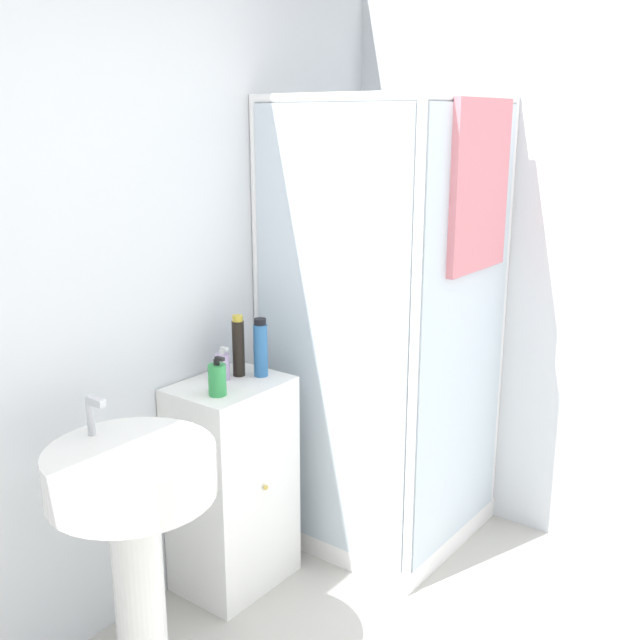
% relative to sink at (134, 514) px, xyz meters
% --- Properties ---
extents(wall_back, '(6.40, 0.06, 2.50)m').
position_rel_sink_xyz_m(wall_back, '(0.11, 0.41, 0.58)').
color(wall_back, silver).
rests_on(wall_back, ground_plane).
extents(shower_enclosure, '(0.80, 0.83, 1.94)m').
position_rel_sink_xyz_m(shower_enclosure, '(1.33, -0.10, -0.08)').
color(shower_enclosure, white).
rests_on(shower_enclosure, ground_plane).
extents(vanity_cabinet, '(0.44, 0.35, 0.86)m').
position_rel_sink_xyz_m(vanity_cabinet, '(0.65, 0.21, -0.24)').
color(vanity_cabinet, white).
rests_on(vanity_cabinet, ground_plane).
extents(sink, '(0.52, 0.52, 1.01)m').
position_rel_sink_xyz_m(sink, '(0.00, 0.00, 0.00)').
color(sink, white).
rests_on(sink, ground_plane).
extents(soap_dispenser, '(0.07, 0.07, 0.15)m').
position_rel_sink_xyz_m(soap_dispenser, '(0.53, 0.16, 0.25)').
color(soap_dispenser, green).
rests_on(soap_dispenser, vanity_cabinet).
extents(shampoo_bottle_tall_black, '(0.05, 0.05, 0.25)m').
position_rel_sink_xyz_m(shampoo_bottle_tall_black, '(0.74, 0.25, 0.31)').
color(shampoo_bottle_tall_black, black).
rests_on(shampoo_bottle_tall_black, vanity_cabinet).
extents(shampoo_bottle_blue, '(0.06, 0.06, 0.23)m').
position_rel_sink_xyz_m(shampoo_bottle_blue, '(0.79, 0.17, 0.31)').
color(shampoo_bottle_blue, '#2D66A3').
rests_on(shampoo_bottle_blue, vanity_cabinet).
extents(lotion_bottle_white, '(0.06, 0.06, 0.13)m').
position_rel_sink_xyz_m(lotion_bottle_white, '(0.67, 0.27, 0.24)').
color(lotion_bottle_white, '#B299C6').
rests_on(lotion_bottle_white, vanity_cabinet).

